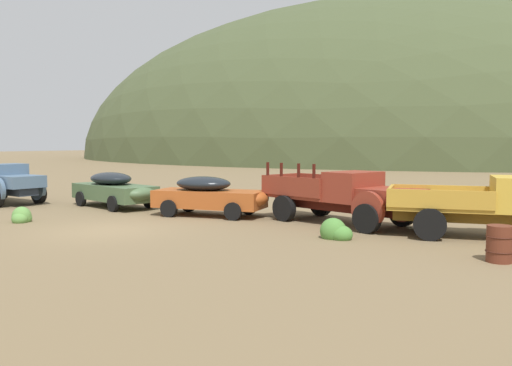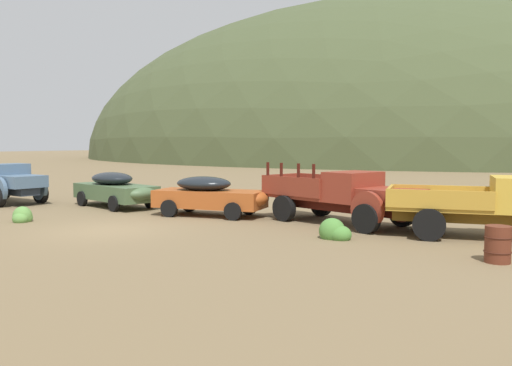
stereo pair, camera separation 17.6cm
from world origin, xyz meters
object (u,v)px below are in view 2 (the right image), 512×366
at_px(truck_chalk_blue, 5,183).
at_px(oil_drum_by_truck, 498,244).
at_px(car_oxide_orange, 213,196).
at_px(car_weathered_green, 117,189).
at_px(truck_rust_red, 351,197).

distance_m(truck_chalk_blue, oil_drum_by_truck, 22.00).
xyz_separation_m(car_oxide_orange, oil_drum_by_truck, (10.88, -2.77, -0.36)).
bearing_deg(truck_chalk_blue, oil_drum_by_truck, 1.27).
xyz_separation_m(car_weathered_green, truck_rust_red, (10.88, 0.90, 0.18)).
distance_m(truck_chalk_blue, truck_rust_red, 16.82).
bearing_deg(truck_rust_red, car_oxide_orange, -157.61).
bearing_deg(oil_drum_by_truck, car_oxide_orange, 165.71).
bearing_deg(truck_rust_red, oil_drum_by_truck, -19.47).
relative_size(truck_chalk_blue, oil_drum_by_truck, 6.34).
distance_m(car_oxide_orange, truck_rust_red, 5.57).
height_order(car_weathered_green, car_oxide_orange, same).
xyz_separation_m(truck_rust_red, oil_drum_by_truck, (5.37, -3.57, -0.55)).
bearing_deg(truck_chalk_blue, car_oxide_orange, 13.30).
xyz_separation_m(truck_chalk_blue, truck_rust_red, (16.60, 2.71, 0.01)).
distance_m(truck_chalk_blue, car_oxide_orange, 11.26).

